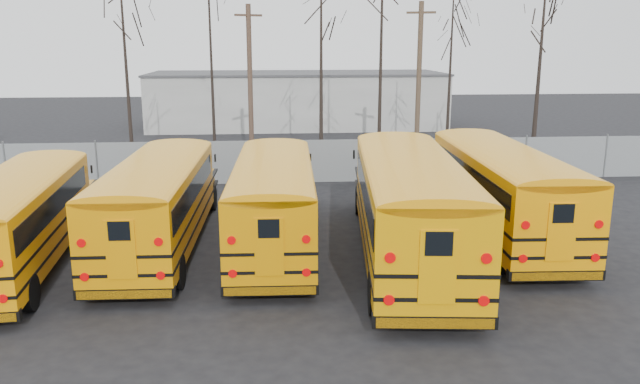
{
  "coord_description": "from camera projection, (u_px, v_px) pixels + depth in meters",
  "views": [
    {
      "loc": [
        -0.17,
        -16.44,
        6.42
      ],
      "look_at": [
        1.44,
        3.41,
        1.6
      ],
      "focal_mm": 35.0,
      "sensor_mm": 36.0,
      "label": 1
    }
  ],
  "objects": [
    {
      "name": "ground",
      "position": [
        279.0,
        277.0,
        17.45
      ],
      "size": [
        120.0,
        120.0,
        0.0
      ],
      "primitive_type": "plane",
      "color": "black",
      "rests_on": "ground"
    },
    {
      "name": "fence",
      "position": [
        274.0,
        162.0,
        28.84
      ],
      "size": [
        40.0,
        0.04,
        2.0
      ],
      "primitive_type": "cube",
      "color": "gray",
      "rests_on": "ground"
    },
    {
      "name": "distant_building",
      "position": [
        297.0,
        100.0,
        48.14
      ],
      "size": [
        22.0,
        8.0,
        4.0
      ],
      "primitive_type": "cube",
      "color": "#B9B9B4",
      "rests_on": "ground"
    },
    {
      "name": "bus_a",
      "position": [
        19.0,
        212.0,
        17.82
      ],
      "size": [
        3.1,
        10.29,
        2.84
      ],
      "rotation": [
        0.0,
        0.0,
        0.08
      ],
      "color": "black",
      "rests_on": "ground"
    },
    {
      "name": "bus_b",
      "position": [
        159.0,
        196.0,
        19.39
      ],
      "size": [
        2.7,
        10.62,
        2.96
      ],
      "rotation": [
        0.0,
        0.0,
        -0.03
      ],
      "color": "black",
      "rests_on": "ground"
    },
    {
      "name": "bus_c",
      "position": [
        274.0,
        195.0,
        19.6
      ],
      "size": [
        2.77,
        10.59,
        2.94
      ],
      "rotation": [
        0.0,
        0.0,
        -0.03
      ],
      "color": "black",
      "rests_on": "ground"
    },
    {
      "name": "bus_d",
      "position": [
        409.0,
        199.0,
        18.25
      ],
      "size": [
        3.9,
        12.02,
        3.31
      ],
      "rotation": [
        0.0,
        0.0,
        -0.1
      ],
      "color": "black",
      "rests_on": "ground"
    },
    {
      "name": "bus_e",
      "position": [
        500.0,
        183.0,
        20.75
      ],
      "size": [
        3.01,
        11.22,
        3.11
      ],
      "rotation": [
        0.0,
        0.0,
        -0.04
      ],
      "color": "black",
      "rests_on": "ground"
    },
    {
      "name": "utility_pole_left",
      "position": [
        250.0,
        85.0,
        32.14
      ],
      "size": [
        1.39,
        0.68,
        8.25
      ],
      "rotation": [
        0.0,
        0.0,
        0.41
      ],
      "color": "#4A3529",
      "rests_on": "ground"
    },
    {
      "name": "utility_pole_right",
      "position": [
        419.0,
        83.0,
        32.56
      ],
      "size": [
        1.44,
        0.64,
        8.41
      ],
      "rotation": [
        0.0,
        0.0,
        -0.37
      ],
      "color": "#4D3C2C",
      "rests_on": "ground"
    },
    {
      "name": "tree_1",
      "position": [
        126.0,
        71.0,
        29.05
      ],
      "size": [
        0.26,
        0.26,
        10.16
      ],
      "primitive_type": "cone",
      "color": "black",
      "rests_on": "ground"
    },
    {
      "name": "tree_2",
      "position": [
        210.0,
        40.0,
        32.89
      ],
      "size": [
        0.26,
        0.26,
        12.98
      ],
      "primitive_type": "cone",
      "color": "black",
      "rests_on": "ground"
    },
    {
      "name": "tree_3",
      "position": [
        321.0,
        70.0,
        30.65
      ],
      "size": [
        0.26,
        0.26,
        10.08
      ],
      "primitive_type": "cone",
      "color": "black",
      "rests_on": "ground"
    },
    {
      "name": "tree_4",
      "position": [
        381.0,
        50.0,
        29.89
      ],
      "size": [
        0.26,
        0.26,
        12.04
      ],
      "primitive_type": "cone",
      "color": "black",
      "rests_on": "ground"
    },
    {
      "name": "tree_5",
      "position": [
        450.0,
        75.0,
        34.36
      ],
      "size": [
        0.26,
        0.26,
        9.23
      ],
      "primitive_type": "cone",
      "color": "black",
      "rests_on": "ground"
    },
    {
      "name": "tree_6",
      "position": [
        538.0,
        79.0,
        30.9
      ],
      "size": [
        0.26,
        0.26,
        9.22
      ],
      "primitive_type": "cone",
      "color": "black",
      "rests_on": "ground"
    }
  ]
}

